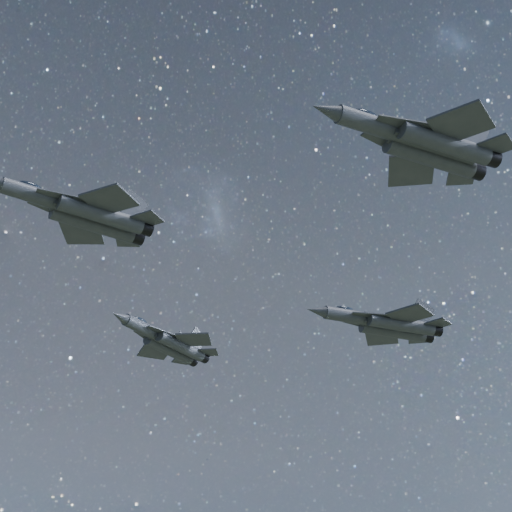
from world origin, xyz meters
TOP-DOWN VIEW (x-y plane):
  - jet_lead at (-15.83, 0.54)m, footprint 14.96×10.65m
  - jet_left at (3.77, 22.94)m, footprint 15.44×10.26m
  - jet_right at (4.48, -18.21)m, footprint 17.29×12.00m
  - jet_slot at (20.25, 4.08)m, footprint 16.15×11.01m

SIDE VIEW (x-z plane):
  - jet_lead at x=-15.83m, z-range 153.31..157.12m
  - jet_slot at x=20.25m, z-range 153.89..157.95m
  - jet_left at x=3.77m, z-range 154.73..158.66m
  - jet_right at x=4.48m, z-range 156.74..161.08m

